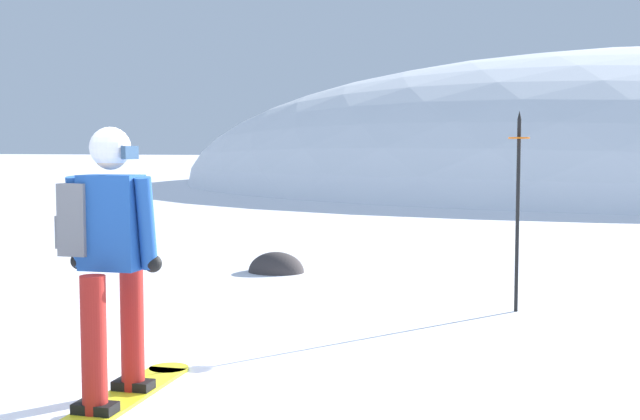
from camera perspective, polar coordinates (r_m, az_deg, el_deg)
The scene contains 5 objects.
ground_plane at distance 5.33m, azimuth -12.19°, elevation -13.02°, with size 300.00×300.00×0.00m, color white.
ridge_peak_main at distance 38.36m, azimuth 21.09°, elevation 1.75°, with size 39.99×36.00×11.32m.
snowboarder_main at distance 5.11m, azimuth -14.75°, elevation -3.25°, with size 0.64×1.82×1.71m.
piste_marker_near at distance 7.99m, azimuth 13.80°, elevation 0.84°, with size 0.20×0.20×1.94m.
rock_dark at distance 10.38m, azimuth -3.11°, elevation -4.39°, with size 0.73×0.62×0.51m.
Camera 1 is at (2.99, -4.12, 1.59)m, focal length 45.32 mm.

